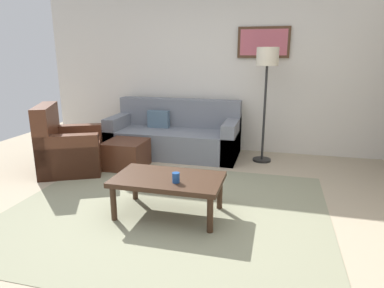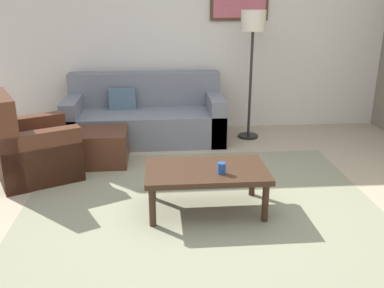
# 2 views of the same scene
# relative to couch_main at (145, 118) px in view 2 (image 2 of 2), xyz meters

# --- Properties ---
(ground_plane) EXTENTS (8.00, 8.00, 0.00)m
(ground_plane) POSITION_rel_couch_main_xyz_m (0.54, -2.09, -0.30)
(ground_plane) COLOR tan
(rear_partition) EXTENTS (6.00, 0.12, 2.80)m
(rear_partition) POSITION_rel_couch_main_xyz_m (0.54, 0.51, 1.10)
(rear_partition) COLOR silver
(rear_partition) RESTS_ON ground_plane
(area_rug) EXTENTS (3.34, 2.79, 0.01)m
(area_rug) POSITION_rel_couch_main_xyz_m (0.54, -2.09, -0.29)
(area_rug) COLOR gray
(area_rug) RESTS_ON ground_plane
(couch_main) EXTENTS (2.09, 0.92, 0.88)m
(couch_main) POSITION_rel_couch_main_xyz_m (0.00, 0.00, 0.00)
(couch_main) COLOR slate
(couch_main) RESTS_ON ground_plane
(armchair_leather) EXTENTS (1.07, 1.07, 0.95)m
(armchair_leather) POSITION_rel_couch_main_xyz_m (-1.23, -1.25, 0.01)
(armchair_leather) COLOR #4C2819
(armchair_leather) RESTS_ON ground_plane
(ottoman) EXTENTS (0.56, 0.56, 0.40)m
(ottoman) POSITION_rel_couch_main_xyz_m (-0.48, -0.90, -0.10)
(ottoman) COLOR #4C2819
(ottoman) RESTS_ON ground_plane
(coffee_table) EXTENTS (1.10, 0.64, 0.41)m
(coffee_table) POSITION_rel_couch_main_xyz_m (0.59, -2.16, 0.06)
(coffee_table) COLOR #382316
(coffee_table) RESTS_ON ground_plane
(cup) EXTENTS (0.07, 0.07, 0.10)m
(cup) POSITION_rel_couch_main_xyz_m (0.71, -2.28, 0.16)
(cup) COLOR #1E478C
(cup) RESTS_ON coffee_table
(lamp_standing) EXTENTS (0.32, 0.32, 1.71)m
(lamp_standing) POSITION_rel_couch_main_xyz_m (1.43, -0.08, 1.11)
(lamp_standing) COLOR black
(lamp_standing) RESTS_ON ground_plane
(framed_artwork) EXTENTS (0.81, 0.04, 0.48)m
(framed_artwork) POSITION_rel_couch_main_xyz_m (1.34, 0.42, 1.49)
(framed_artwork) COLOR #472D1C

